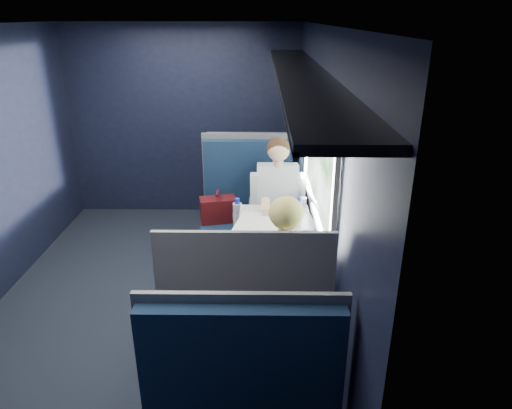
{
  "coord_description": "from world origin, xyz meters",
  "views": [
    {
      "loc": [
        0.94,
        -3.4,
        2.36
      ],
      "look_at": [
        0.9,
        0.0,
        0.95
      ],
      "focal_mm": 32.0,
      "sensor_mm": 36.0,
      "label": 1
    }
  ],
  "objects_px": {
    "woman": "(284,274)",
    "cup": "(303,203)",
    "seat_bay_far": "(247,327)",
    "table": "(272,236)",
    "bottle_small": "(299,210)",
    "laptop": "(306,215)",
    "seat_bay_near": "(251,219)",
    "man": "(278,199)",
    "seat_row_front": "(254,189)"
  },
  "relations": [
    {
      "from": "seat_row_front",
      "to": "woman",
      "type": "xyz_separation_m",
      "value": [
        0.25,
        -2.5,
        0.32
      ]
    },
    {
      "from": "seat_bay_near",
      "to": "man",
      "type": "height_order",
      "value": "man"
    },
    {
      "from": "seat_row_front",
      "to": "cup",
      "type": "relative_size",
      "value": 12.29
    },
    {
      "from": "seat_bay_far",
      "to": "seat_row_front",
      "type": "distance_m",
      "value": 2.67
    },
    {
      "from": "seat_row_front",
      "to": "laptop",
      "type": "xyz_separation_m",
      "value": [
        0.47,
        -1.69,
        0.4
      ]
    },
    {
      "from": "seat_bay_far",
      "to": "man",
      "type": "height_order",
      "value": "man"
    },
    {
      "from": "woman",
      "to": "bottle_small",
      "type": "relative_size",
      "value": 6.66
    },
    {
      "from": "cup",
      "to": "seat_bay_near",
      "type": "bearing_deg",
      "value": 138.54
    },
    {
      "from": "seat_row_front",
      "to": "woman",
      "type": "distance_m",
      "value": 2.54
    },
    {
      "from": "seat_row_front",
      "to": "bottle_small",
      "type": "relative_size",
      "value": 5.85
    },
    {
      "from": "table",
      "to": "bottle_small",
      "type": "bearing_deg",
      "value": 38.5
    },
    {
      "from": "seat_bay_near",
      "to": "bottle_small",
      "type": "bearing_deg",
      "value": -57.82
    },
    {
      "from": "bottle_small",
      "to": "cup",
      "type": "xyz_separation_m",
      "value": [
        0.05,
        0.26,
        -0.04
      ]
    },
    {
      "from": "seat_bay_near",
      "to": "man",
      "type": "bearing_deg",
      "value": -32.49
    },
    {
      "from": "man",
      "to": "bottle_small",
      "type": "bearing_deg",
      "value": -72.32
    },
    {
      "from": "cup",
      "to": "laptop",
      "type": "bearing_deg",
      "value": -90.23
    },
    {
      "from": "laptop",
      "to": "cup",
      "type": "distance_m",
      "value": 0.33
    },
    {
      "from": "seat_bay_far",
      "to": "cup",
      "type": "distance_m",
      "value": 1.44
    },
    {
      "from": "seat_bay_near",
      "to": "seat_row_front",
      "type": "relative_size",
      "value": 1.09
    },
    {
      "from": "cup",
      "to": "bottle_small",
      "type": "bearing_deg",
      "value": -102.02
    },
    {
      "from": "seat_row_front",
      "to": "man",
      "type": "relative_size",
      "value": 0.88
    },
    {
      "from": "seat_bay_near",
      "to": "bottle_small",
      "type": "relative_size",
      "value": 6.35
    },
    {
      "from": "seat_row_front",
      "to": "cup",
      "type": "height_order",
      "value": "seat_row_front"
    },
    {
      "from": "woman",
      "to": "cup",
      "type": "xyz_separation_m",
      "value": [
        0.22,
        1.15,
        0.06
      ]
    },
    {
      "from": "laptop",
      "to": "bottle_small",
      "type": "xyz_separation_m",
      "value": [
        -0.05,
        0.08,
        0.02
      ]
    },
    {
      "from": "seat_bay_far",
      "to": "man",
      "type": "distance_m",
      "value": 1.62
    },
    {
      "from": "man",
      "to": "laptop",
      "type": "relative_size",
      "value": 3.54
    },
    {
      "from": "man",
      "to": "bottle_small",
      "type": "relative_size",
      "value": 6.66
    },
    {
      "from": "seat_bay_near",
      "to": "bottle_small",
      "type": "height_order",
      "value": "seat_bay_near"
    },
    {
      "from": "table",
      "to": "seat_bay_far",
      "type": "xyz_separation_m",
      "value": [
        -0.18,
        -0.87,
        -0.25
      ]
    },
    {
      "from": "table",
      "to": "seat_row_front",
      "type": "relative_size",
      "value": 0.86
    },
    {
      "from": "table",
      "to": "seat_row_front",
      "type": "distance_m",
      "value": 1.82
    },
    {
      "from": "laptop",
      "to": "cup",
      "type": "height_order",
      "value": "laptop"
    },
    {
      "from": "table",
      "to": "man",
      "type": "relative_size",
      "value": 0.76
    },
    {
      "from": "laptop",
      "to": "seat_bay_far",
      "type": "bearing_deg",
      "value": -115.4
    },
    {
      "from": "seat_bay_near",
      "to": "seat_bay_far",
      "type": "distance_m",
      "value": 1.74
    },
    {
      "from": "seat_row_front",
      "to": "bottle_small",
      "type": "xyz_separation_m",
      "value": [
        0.41,
        -1.61,
        0.42
      ]
    },
    {
      "from": "table",
      "to": "seat_bay_far",
      "type": "relative_size",
      "value": 0.79
    },
    {
      "from": "table",
      "to": "woman",
      "type": "distance_m",
      "value": 0.71
    },
    {
      "from": "man",
      "to": "seat_bay_near",
      "type": "bearing_deg",
      "value": 147.51
    },
    {
      "from": "seat_row_front",
      "to": "man",
      "type": "xyz_separation_m",
      "value": [
        0.25,
        -1.1,
        0.31
      ]
    },
    {
      "from": "man",
      "to": "bottle_small",
      "type": "distance_m",
      "value": 0.55
    },
    {
      "from": "seat_bay_far",
      "to": "bottle_small",
      "type": "height_order",
      "value": "seat_bay_far"
    },
    {
      "from": "table",
      "to": "laptop",
      "type": "xyz_separation_m",
      "value": [
        0.28,
        0.11,
        0.15
      ]
    },
    {
      "from": "bottle_small",
      "to": "table",
      "type": "bearing_deg",
      "value": -141.5
    },
    {
      "from": "man",
      "to": "woman",
      "type": "relative_size",
      "value": 1.0
    },
    {
      "from": "seat_bay_far",
      "to": "cup",
      "type": "xyz_separation_m",
      "value": [
        0.47,
        1.31,
        0.37
      ]
    },
    {
      "from": "seat_bay_near",
      "to": "laptop",
      "type": "distance_m",
      "value": 0.98
    },
    {
      "from": "woman",
      "to": "cup",
      "type": "distance_m",
      "value": 1.17
    },
    {
      "from": "seat_bay_far",
      "to": "seat_bay_near",
      "type": "bearing_deg",
      "value": 90.54
    }
  ]
}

